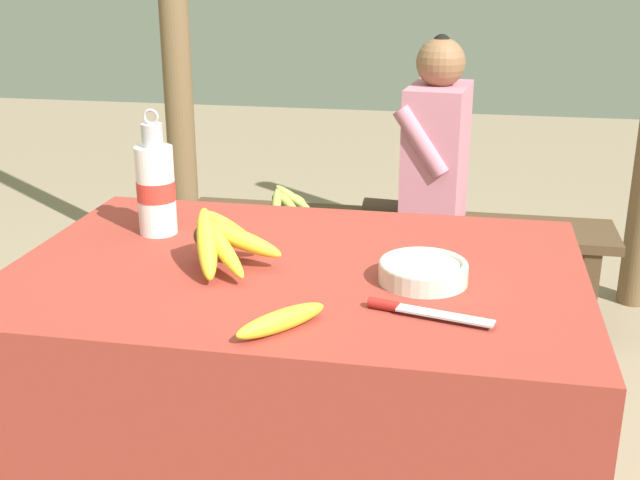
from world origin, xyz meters
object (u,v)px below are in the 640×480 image
at_px(water_bottle, 156,187).
at_px(banana_bunch_green, 286,199).
at_px(knife, 412,310).
at_px(seated_vendor, 423,168).
at_px(loose_banana_front, 281,320).
at_px(serving_bowl, 423,270).
at_px(wooden_bench, 393,236).
at_px(support_post_near, 173,3).
at_px(banana_bunch_ripe, 222,237).

distance_m(water_bottle, banana_bunch_green, 1.31).
distance_m(water_bottle, knife, 0.70).
xyz_separation_m(water_bottle, knife, (0.61, -0.34, -0.10)).
distance_m(water_bottle, seated_vendor, 1.35).
relative_size(loose_banana_front, banana_bunch_green, 0.69).
height_order(serving_bowl, knife, serving_bowl).
bearing_deg(water_bottle, wooden_bench, 71.35).
height_order(loose_banana_front, knife, loose_banana_front).
height_order(water_bottle, support_post_near, support_post_near).
height_order(banana_bunch_ripe, serving_bowl, banana_bunch_ripe).
bearing_deg(seated_vendor, serving_bowl, 99.75).
bearing_deg(wooden_bench, loose_banana_front, -90.83).
height_order(loose_banana_front, seated_vendor, seated_vendor).
height_order(serving_bowl, water_bottle, water_bottle).
bearing_deg(banana_bunch_ripe, support_post_near, 112.87).
bearing_deg(banana_bunch_green, seated_vendor, -3.03).
xyz_separation_m(knife, seated_vendor, (-0.08, 1.56, -0.14)).
xyz_separation_m(loose_banana_front, wooden_bench, (0.02, 1.69, -0.42)).
distance_m(seated_vendor, support_post_near, 1.28).
relative_size(serving_bowl, knife, 0.77).
bearing_deg(serving_bowl, seated_vendor, 93.66).
bearing_deg(seated_vendor, banana_bunch_green, 3.05).
bearing_deg(water_bottle, loose_banana_front, -48.37).
relative_size(water_bottle, seated_vendor, 0.26).
distance_m(banana_bunch_green, support_post_near, 0.97).
bearing_deg(support_post_near, knife, -59.48).
xyz_separation_m(banana_bunch_ripe, serving_bowl, (0.41, -0.00, -0.04)).
relative_size(banana_bunch_ripe, knife, 1.21).
bearing_deg(knife, water_bottle, 164.15).
bearing_deg(knife, wooden_bench, 110.16).
xyz_separation_m(serving_bowl, knife, (-0.01, -0.16, -0.01)).
bearing_deg(wooden_bench, banana_bunch_ripe, -98.46).
xyz_separation_m(loose_banana_front, banana_bunch_green, (-0.39, 1.69, -0.30)).
xyz_separation_m(wooden_bench, support_post_near, (-0.97, 0.38, 0.83)).
bearing_deg(serving_bowl, loose_banana_front, -129.90).
bearing_deg(water_bottle, knife, -29.31).
bearing_deg(support_post_near, banana_bunch_ripe, -67.13).
height_order(banana_bunch_ripe, knife, banana_bunch_ripe).
xyz_separation_m(serving_bowl, support_post_near, (-1.17, 1.81, 0.40)).
bearing_deg(knife, serving_bowl, 100.20).
distance_m(knife, banana_bunch_green, 1.72).
bearing_deg(water_bottle, seated_vendor, 66.64).
height_order(seated_vendor, banana_bunch_green, seated_vendor).
bearing_deg(banana_bunch_ripe, knife, -22.23).
bearing_deg(banana_bunch_green, water_bottle, -90.19).
bearing_deg(seated_vendor, loose_banana_front, 91.60).
distance_m(banana_bunch_ripe, support_post_near, 1.99).
height_order(loose_banana_front, wooden_bench, loose_banana_front).
distance_m(serving_bowl, support_post_near, 2.19).
height_order(water_bottle, loose_banana_front, water_bottle).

